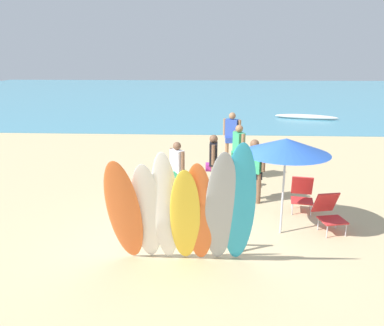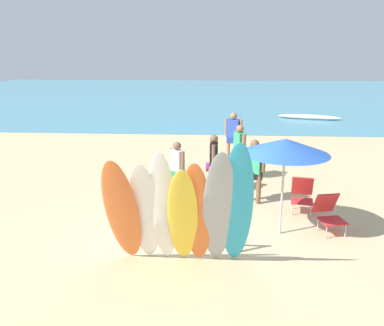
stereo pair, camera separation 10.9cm
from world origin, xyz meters
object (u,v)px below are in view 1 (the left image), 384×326
object	(u,v)px
surfboard_white_1	(147,214)
beachgoer_near_rack	(254,167)
beachgoer_midbeach	(232,133)
surfboard_rack	(185,228)
surfboard_orange_0	(124,213)
distant_boat	(306,117)
surfboard_orange_4	(199,215)
surfboard_white_2	(166,209)
beach_chair_red	(329,211)
surfboard_teal_6	(239,207)
beachgoer_photographing	(213,159)
beachgoer_strolling	(239,148)
surfboard_grey_5	(221,211)
surfboard_yellow_3	(185,218)
beach_umbrella	(286,146)
beachgoer_by_water	(177,166)
beach_chair_blue	(302,193)

from	to	relation	value
surfboard_white_1	beachgoer_near_rack	world-z (taller)	surfboard_white_1
beachgoer_midbeach	surfboard_rack	bearing A→B (deg)	-75.79
beachgoer_midbeach	surfboard_orange_0	bearing A→B (deg)	-82.04
beachgoer_midbeach	distant_boat	distance (m)	10.67
surfboard_orange_4	surfboard_white_2	bearing A→B (deg)	-177.62
beachgoer_near_rack	distant_boat	distance (m)	14.14
surfboard_orange_4	beach_chair_red	size ratio (longest dim) A/B	2.69
surfboard_rack	beachgoer_midbeach	world-z (taller)	beachgoer_midbeach
surfboard_white_2	beachgoer_midbeach	size ratio (longest dim) A/B	1.36
surfboard_orange_0	surfboard_teal_6	world-z (taller)	surfboard_teal_6
surfboard_white_2	beachgoer_near_rack	world-z (taller)	surfboard_white_2
surfboard_orange_4	distant_boat	xyz separation A→B (m)	(5.72, 16.67, -0.90)
surfboard_orange_0	beachgoer_photographing	world-z (taller)	surfboard_orange_0
beachgoer_strolling	distant_boat	distance (m)	12.42
surfboard_grey_5	surfboard_white_1	bearing A→B (deg)	171.50
surfboard_white_2	distant_boat	bearing A→B (deg)	69.26
surfboard_white_1	surfboard_grey_5	distance (m)	1.26
beachgoer_near_rack	beach_chair_red	world-z (taller)	beachgoer_near_rack
surfboard_orange_4	beachgoer_midbeach	world-z (taller)	surfboard_orange_4
surfboard_white_1	surfboard_orange_4	bearing A→B (deg)	-4.87
surfboard_yellow_3	beachgoer_midbeach	bearing A→B (deg)	78.05
surfboard_orange_0	beachgoer_near_rack	world-z (taller)	surfboard_orange_0
surfboard_orange_4	surfboard_teal_6	bearing A→B (deg)	-3.17
beach_umbrella	beachgoer_strolling	bearing A→B (deg)	100.20
surfboard_white_2	beach_umbrella	xyz separation A→B (m)	(2.23, 1.50, 0.77)
surfboard_white_2	beachgoer_photographing	bearing A→B (deg)	78.28
beach_chair_red	beach_umbrella	world-z (taller)	beach_umbrella
beachgoer_midbeach	beachgoer_photographing	xyz separation A→B (m)	(-0.65, -3.22, -0.07)
beachgoer_near_rack	beach_umbrella	distance (m)	2.04
surfboard_grey_5	beachgoer_by_water	size ratio (longest dim) A/B	1.62
surfboard_orange_0	beachgoer_midbeach	xyz separation A→B (m)	(2.15, 7.26, -0.07)
beach_umbrella	distant_boat	world-z (taller)	beach_umbrella
distant_boat	beach_chair_red	bearing A→B (deg)	-101.42
surfboard_orange_4	distant_boat	size ratio (longest dim) A/B	0.60
beach_umbrella	surfboard_teal_6	bearing A→B (deg)	-122.50
surfboard_white_2	beachgoer_strolling	xyz separation A→B (m)	(1.57, 5.19, -0.16)
surfboard_white_1	beach_chair_blue	size ratio (longest dim) A/B	2.63
surfboard_orange_0	surfboard_white_2	size ratio (longest dim) A/B	0.97
surfboard_teal_6	beach_chair_blue	world-z (taller)	surfboard_teal_6
beachgoer_strolling	surfboard_yellow_3	bearing A→B (deg)	-35.96
beachgoer_by_water	distant_boat	world-z (taller)	beachgoer_by_water
surfboard_rack	beach_umbrella	world-z (taller)	beach_umbrella
beachgoer_near_rack	beach_chair_blue	world-z (taller)	beachgoer_near_rack
surfboard_rack	beach_chair_red	world-z (taller)	beach_chair_red
beachgoer_midbeach	surfboard_white_1	bearing A→B (deg)	-79.60
beach_chair_red	beach_chair_blue	bearing A→B (deg)	93.88
surfboard_white_2	surfboard_yellow_3	world-z (taller)	surfboard_white_2
surfboard_rack	surfboard_orange_4	bearing A→B (deg)	-67.09
beachgoer_by_water	beachgoer_midbeach	bearing A→B (deg)	-63.61
surfboard_rack	beachgoer_by_water	xyz separation A→B (m)	(-0.39, 2.75, 0.40)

